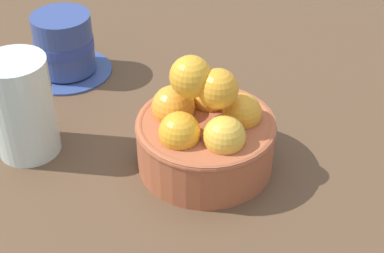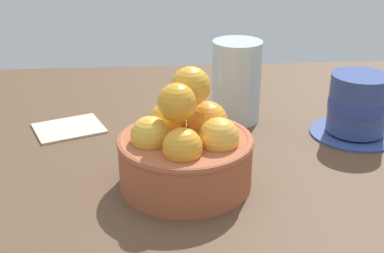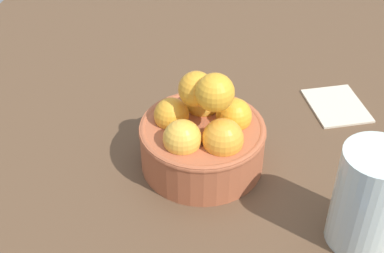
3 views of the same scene
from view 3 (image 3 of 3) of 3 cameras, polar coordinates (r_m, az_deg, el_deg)
ground_plane at (r=68.33cm, az=1.04°, el=-4.99°), size 110.07×91.14×3.58cm
terracotta_bowl at (r=64.18cm, az=1.15°, el=-0.92°), size 15.09×15.09×13.43cm
water_glass at (r=57.30cm, az=18.06°, el=-7.23°), size 7.01×7.01×11.72cm
folded_napkin at (r=78.90cm, az=15.00°, el=2.22°), size 11.21×10.23×0.60cm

